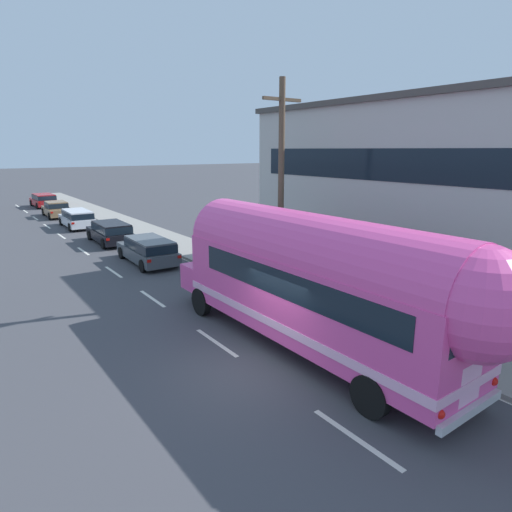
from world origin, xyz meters
TOP-DOWN VIEW (x-y plane):
  - ground_plane at (0.00, 0.00)m, footprint 300.00×300.00m
  - lane_markings at (2.79, 12.85)m, footprint 4.10×80.00m
  - sidewalk_slab at (5.32, 10.00)m, footprint 2.72×90.00m
  - utility_pole at (4.61, 4.68)m, footprint 1.80×0.24m
  - painted_bus at (1.99, -0.36)m, footprint 2.67×12.25m
  - car_lead at (2.07, 12.50)m, footprint 2.04×4.84m
  - car_second at (2.08, 18.76)m, footprint 2.04×4.75m
  - car_third at (1.82, 26.02)m, footprint 1.98×4.80m
  - car_fourth at (1.75, 32.94)m, footprint 1.99×4.67m
  - car_fifth at (2.17, 40.95)m, footprint 2.11×4.48m

SIDE VIEW (x-z plane):
  - ground_plane at x=0.00m, z-range 0.00..0.00m
  - lane_markings at x=2.79m, z-range 0.00..0.01m
  - sidewalk_slab at x=5.32m, z-range 0.00..0.15m
  - car_fourth at x=1.75m, z-range 0.05..1.42m
  - car_second at x=2.08m, z-range 0.10..1.47m
  - car_lead at x=2.07m, z-range 0.11..1.48m
  - car_fifth at x=2.17m, z-range 0.11..1.48m
  - car_third at x=1.82m, z-range 0.11..1.48m
  - painted_bus at x=1.99m, z-range 0.24..4.36m
  - utility_pole at x=4.61m, z-range 0.17..8.67m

